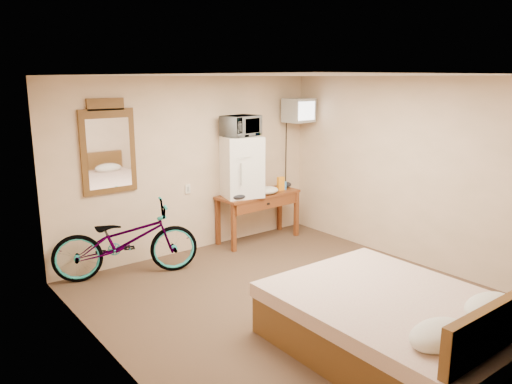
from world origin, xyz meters
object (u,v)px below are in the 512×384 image
desk (260,201)px  microwave (241,126)px  mini_fridge (241,166)px  wall_mirror (108,148)px  blue_cup (284,186)px  bicycle (126,240)px  crt_television (299,110)px  bed (402,325)px

desk → microwave: 1.21m
mini_fridge → wall_mirror: wall_mirror is taller
blue_cup → bicycle: size_ratio=0.07×
desk → blue_cup: size_ratio=10.40×
crt_television → bed: crt_television is taller
desk → microwave: (-0.32, 0.04, 1.17)m
blue_cup → bicycle: (-2.68, -0.05, -0.34)m
desk → bed: bed is taller
mini_fridge → microwave: microwave is taller
blue_cup → microwave: bearing=175.2°
blue_cup → wall_mirror: wall_mirror is taller
microwave → bed: microwave is taller
desk → bed: size_ratio=0.60×
wall_mirror → bicycle: size_ratio=0.67×
wall_mirror → bed: 4.06m
wall_mirror → crt_television: bearing=-4.7°
blue_cup → bicycle: 2.71m
microwave → bicycle: 2.31m
wall_mirror → bed: bearing=-71.6°
mini_fridge → blue_cup: bearing=-4.8°
mini_fridge → crt_television: size_ratio=1.58×
crt_television → mini_fridge: bearing=178.9°
bicycle → bed: 3.51m
crt_television → bicycle: 3.36m
microwave → wall_mirror: bearing=160.8°
desk → blue_cup: bearing=-2.8°
desk → wall_mirror: (-2.23, 0.27, 0.98)m
desk → wall_mirror: size_ratio=1.12×
desk → wall_mirror: wall_mirror is taller
crt_television → blue_cup: bearing=-171.9°
desk → mini_fridge: 0.65m
crt_television → wall_mirror: 3.05m
blue_cup → desk: bearing=177.2°
desk → crt_television: bearing=1.6°
microwave → bicycle: (-1.89, -0.12, -1.32)m
blue_cup → crt_television: (0.32, 0.05, 1.16)m
mini_fridge → desk: bearing=-7.8°
mini_fridge → wall_mirror: size_ratio=0.74×
microwave → bed: 3.79m
desk → blue_cup: blue_cup is taller
crt_television → wall_mirror: size_ratio=0.47×
mini_fridge → bicycle: (-1.89, -0.12, -0.73)m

